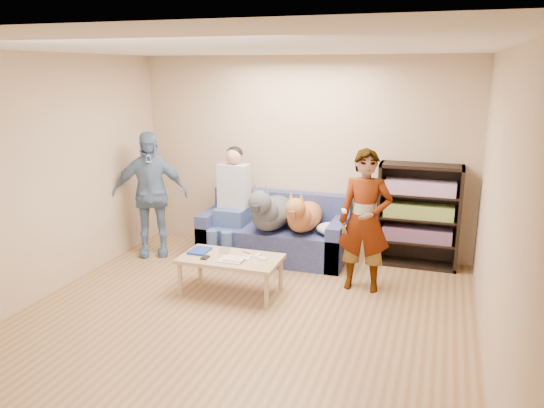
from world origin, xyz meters
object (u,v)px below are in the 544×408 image
(camera_silver, at_px, (225,250))
(coffee_table, at_px, (231,261))
(dog_tan, at_px, (303,216))
(person_standing_left, at_px, (150,194))
(person_seated, at_px, (232,198))
(bookshelf, at_px, (418,213))
(dog_gray, at_px, (270,211))
(notebook_blue, at_px, (200,251))
(sofa, at_px, (275,235))
(person_standing_right, at_px, (365,221))

(camera_silver, xyz_separation_m, coffee_table, (0.12, -0.12, -0.07))
(camera_silver, relative_size, dog_tan, 0.09)
(person_standing_left, height_order, coffee_table, person_standing_left)
(person_standing_left, distance_m, person_seated, 1.07)
(camera_silver, bearing_deg, bookshelf, 35.24)
(dog_gray, distance_m, coffee_table, 1.14)
(dog_tan, bearing_deg, bookshelf, 15.87)
(person_standing_left, relative_size, notebook_blue, 6.36)
(camera_silver, relative_size, person_seated, 0.07)
(dog_tan, bearing_deg, dog_gray, -172.34)
(sofa, bearing_deg, coffee_table, -94.05)
(camera_silver, relative_size, bookshelf, 0.08)
(bookshelf, bearing_deg, notebook_blue, -146.95)
(sofa, bearing_deg, dog_tan, -20.63)
(person_standing_right, height_order, coffee_table, person_standing_right)
(person_seated, bearing_deg, notebook_blue, -86.33)
(coffee_table, bearing_deg, dog_tan, 65.95)
(person_standing_left, xyz_separation_m, dog_gray, (1.59, 0.24, -0.16))
(person_standing_right, xyz_separation_m, dog_gray, (-1.27, 0.51, -0.13))
(person_standing_right, distance_m, dog_tan, 1.04)
(person_standing_left, height_order, camera_silver, person_standing_left)
(person_seated, bearing_deg, person_standing_right, -17.95)
(sofa, distance_m, dog_tan, 0.57)
(camera_silver, height_order, dog_gray, dog_gray)
(notebook_blue, relative_size, coffee_table, 0.24)
(person_standing_left, xyz_separation_m, person_seated, (1.02, 0.33, -0.05))
(person_standing_left, bearing_deg, person_standing_right, -32.04)
(person_standing_right, height_order, bookshelf, person_standing_right)
(person_standing_right, height_order, notebook_blue, person_standing_right)
(bookshelf, bearing_deg, person_standing_left, -168.51)
(dog_tan, distance_m, bookshelf, 1.43)
(person_seated, relative_size, bookshelf, 1.13)
(person_seated, height_order, coffee_table, person_seated)
(dog_tan, bearing_deg, coffee_table, -114.05)
(notebook_blue, distance_m, person_seated, 1.18)
(person_standing_left, xyz_separation_m, notebook_blue, (1.09, -0.80, -0.39))
(person_standing_left, distance_m, bookshelf, 3.46)
(camera_silver, distance_m, coffee_table, 0.18)
(person_standing_left, height_order, sofa, person_standing_left)
(person_standing_left, bearing_deg, dog_tan, -18.29)
(person_standing_left, bearing_deg, person_seated, -8.89)
(sofa, height_order, person_seated, person_seated)
(person_standing_left, xyz_separation_m, coffee_table, (1.49, -0.85, -0.45))
(camera_silver, relative_size, dog_gray, 0.09)
(person_standing_right, xyz_separation_m, dog_tan, (-0.85, 0.56, -0.16))
(notebook_blue, xyz_separation_m, coffee_table, (0.40, -0.05, -0.06))
(person_standing_left, bearing_deg, coffee_table, -56.43)
(person_standing_right, xyz_separation_m, person_standing_left, (-2.86, 0.27, 0.03))
(person_standing_left, bearing_deg, dog_gray, -18.10)
(person_standing_left, height_order, dog_gray, person_standing_left)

